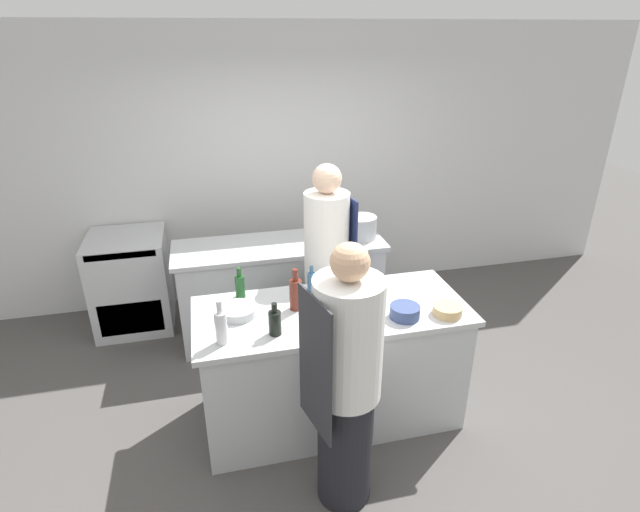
{
  "coord_description": "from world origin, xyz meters",
  "views": [
    {
      "loc": [
        -0.78,
        -2.91,
        2.71
      ],
      "look_at": [
        0.0,
        0.35,
        1.18
      ],
      "focal_mm": 28.0,
      "sensor_mm": 36.0,
      "label": 1
    }
  ],
  "objects": [
    {
      "name": "oven_range",
      "position": [
        -1.56,
        1.72,
        0.47
      ],
      "size": [
        0.71,
        0.71,
        0.94
      ],
      "color": "#B7BABC",
      "rests_on": "ground_plane"
    },
    {
      "name": "chef_at_prep_near",
      "position": [
        -0.1,
        -0.72,
        0.87
      ],
      "size": [
        0.44,
        0.43,
        1.74
      ],
      "rotation": [
        0.0,
        0.0,
        1.81
      ],
      "color": "black",
      "rests_on": "ground_plane"
    },
    {
      "name": "stockpot",
      "position": [
        0.59,
        1.2,
        1.04
      ],
      "size": [
        0.29,
        0.29,
        0.21
      ],
      "color": "#B7BABC",
      "rests_on": "pass_counter"
    },
    {
      "name": "wall_back",
      "position": [
        0.0,
        2.13,
        1.4
      ],
      "size": [
        8.0,
        0.06,
        2.8
      ],
      "color": "silver",
      "rests_on": "ground_plane"
    },
    {
      "name": "pass_counter",
      "position": [
        -0.17,
        1.23,
        0.47
      ],
      "size": [
        1.92,
        0.64,
        0.93
      ],
      "color": "#B7BABC",
      "rests_on": "ground_plane"
    },
    {
      "name": "bowl_ceramic_blue",
      "position": [
        -0.64,
        0.07,
        0.96
      ],
      "size": [
        0.26,
        0.26,
        0.06
      ],
      "color": "#B7BABC",
      "rests_on": "prep_counter"
    },
    {
      "name": "bottle_cooking_oil",
      "position": [
        0.34,
        0.32,
        1.04
      ],
      "size": [
        0.08,
        0.08,
        0.27
      ],
      "color": "#B2A84C",
      "rests_on": "prep_counter"
    },
    {
      "name": "bottle_vinegar",
      "position": [
        -0.08,
        0.28,
        1.02
      ],
      "size": [
        0.06,
        0.06,
        0.21
      ],
      "color": "#2D5175",
      "rests_on": "prep_counter"
    },
    {
      "name": "bottle_water",
      "position": [
        -0.24,
        0.06,
        1.05
      ],
      "size": [
        0.09,
        0.09,
        0.31
      ],
      "color": "#5B2319",
      "rests_on": "prep_counter"
    },
    {
      "name": "bottle_sauce",
      "position": [
        -0.6,
        0.32,
        1.03
      ],
      "size": [
        0.07,
        0.07,
        0.23
      ],
      "color": "#19471E",
      "rests_on": "prep_counter"
    },
    {
      "name": "bottle_olive_oil",
      "position": [
        -0.77,
        -0.24,
        1.05
      ],
      "size": [
        0.08,
        0.08,
        0.3
      ],
      "color": "silver",
      "rests_on": "prep_counter"
    },
    {
      "name": "prep_counter",
      "position": [
        0.0,
        0.0,
        0.47
      ],
      "size": [
        1.91,
        0.81,
        0.93
      ],
      "color": "#B7BABC",
      "rests_on": "ground_plane"
    },
    {
      "name": "bottle_wine",
      "position": [
        -0.43,
        -0.22,
        1.02
      ],
      "size": [
        0.08,
        0.08,
        0.22
      ],
      "color": "black",
      "rests_on": "prep_counter"
    },
    {
      "name": "cup",
      "position": [
        0.16,
        0.14,
        0.98
      ],
      "size": [
        0.1,
        0.1,
        0.1
      ],
      "color": "#B2382D",
      "rests_on": "prep_counter"
    },
    {
      "name": "bowl_prep_small",
      "position": [
        0.45,
        -0.22,
        0.98
      ],
      "size": [
        0.2,
        0.2,
        0.09
      ],
      "color": "navy",
      "rests_on": "prep_counter"
    },
    {
      "name": "bowl_mixing_large",
      "position": [
        0.75,
        -0.26,
        0.97
      ],
      "size": [
        0.2,
        0.2,
        0.07
      ],
      "color": "tan",
      "rests_on": "prep_counter"
    },
    {
      "name": "chef_at_stove",
      "position": [
        0.13,
        0.63,
        0.91
      ],
      "size": [
        0.39,
        0.37,
        1.8
      ],
      "rotation": [
        0.0,
        0.0,
        -1.44
      ],
      "color": "black",
      "rests_on": "ground_plane"
    },
    {
      "name": "cutting_board",
      "position": [
        0.01,
        -0.14,
        0.94
      ],
      "size": [
        0.36,
        0.21,
        0.01
      ],
      "color": "tan",
      "rests_on": "prep_counter"
    },
    {
      "name": "ground_plane",
      "position": [
        0.0,
        0.0,
        0.0
      ],
      "size": [
        16.0,
        16.0,
        0.0
      ],
      "primitive_type": "plane",
      "color": "#4C4947"
    }
  ]
}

